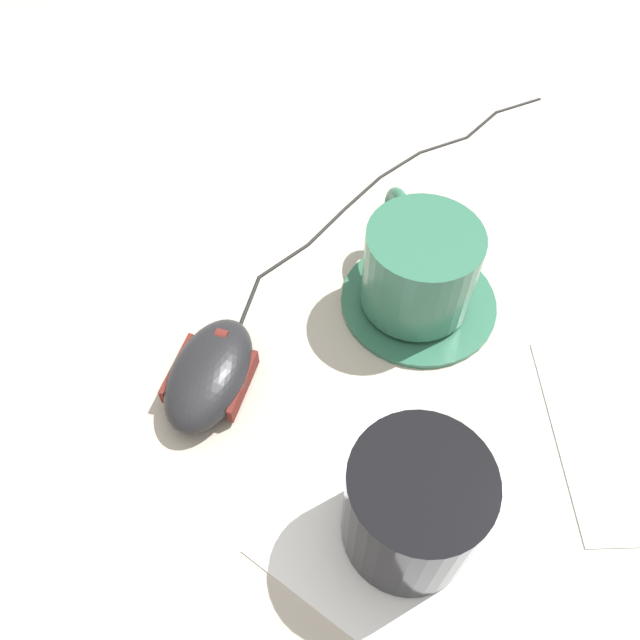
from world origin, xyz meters
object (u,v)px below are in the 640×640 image
at_px(saucer, 419,300).
at_px(computer_mouse, 210,374).
at_px(drinking_glass, 414,507).
at_px(coffee_cup, 419,266).

height_order(saucer, computer_mouse, computer_mouse).
bearing_deg(computer_mouse, drinking_glass, -69.94).
relative_size(coffee_cup, drinking_glass, 1.36).
xyz_separation_m(coffee_cup, drinking_glass, (-0.11, -0.15, -0.00)).
relative_size(computer_mouse, drinking_glass, 1.28).
relative_size(saucer, coffee_cup, 1.08).
bearing_deg(drinking_glass, computer_mouse, 110.06).
bearing_deg(saucer, coffee_cup, 135.21).
distance_m(saucer, computer_mouse, 0.18).
xyz_separation_m(saucer, coffee_cup, (-0.00, 0.00, 0.04)).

